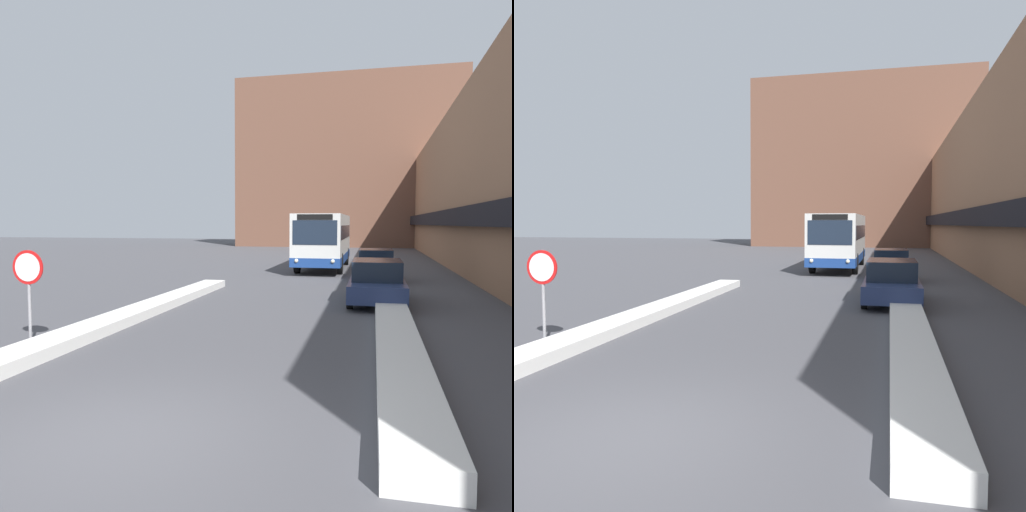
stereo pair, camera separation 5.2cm
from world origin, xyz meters
The scene contains 9 objects.
ground_plane centered at (0.00, 0.00, 0.00)m, with size 160.00×160.00×0.00m, color #47474C.
building_row_right centered at (9.97, 24.00, 4.88)m, with size 5.50×60.00×9.79m.
building_backdrop_far centered at (0.00, 55.76, 9.86)m, with size 26.00×8.00×19.71m.
snow_bank_left centered at (-3.60, 6.92, 0.14)m, with size 0.90×16.08×0.27m.
snow_bank_right centered at (3.60, 8.15, 0.18)m, with size 0.90×17.60×0.35m.
city_bus centered at (0.19, 24.47, 1.77)m, with size 2.59×10.15×3.23m.
parked_car_front centered at (3.20, 11.85, 0.73)m, with size 1.87×4.42×1.47m.
parked_car_middle centered at (3.20, 18.98, 0.73)m, with size 1.80×4.29×1.49m.
stop_sign centered at (-4.35, 3.92, 1.54)m, with size 0.76×0.08×2.13m.
Camera 1 is at (3.06, -5.58, 2.71)m, focal length 35.00 mm.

